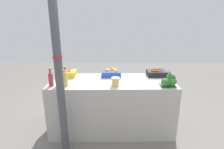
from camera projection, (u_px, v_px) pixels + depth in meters
name	position (u px, v px, depth m)	size (l,w,h in m)	color
ground_plane	(112.00, 127.00, 3.05)	(10.00, 10.00, 0.00)	slate
market_table	(112.00, 105.00, 2.93)	(1.95, 0.80, 0.86)	#B7B2A8
support_pole	(58.00, 62.00, 2.12)	(0.12, 0.12, 2.57)	#4C4C51
apple_crate	(66.00, 73.00, 3.00)	(0.32, 0.25, 0.13)	gold
orange_crate	(112.00, 73.00, 3.02)	(0.32, 0.25, 0.13)	#2847B7
carrot_crate	(157.00, 73.00, 3.03)	(0.32, 0.25, 0.13)	black
broccoli_pile	(170.00, 81.00, 2.53)	(0.24, 0.18, 0.19)	#2D602D
juice_bottle_ruby	(51.00, 79.00, 2.52)	(0.07, 0.07, 0.28)	#B2333D
juice_bottle_cloudy	(59.00, 79.00, 2.53)	(0.08, 0.08, 0.27)	beige
juice_bottle_golden	(65.00, 78.00, 2.53)	(0.06, 0.06, 0.28)	gold
pickle_jar	(115.00, 82.00, 2.55)	(0.12, 0.12, 0.13)	#DBBC56
sparrow_bird	(170.00, 72.00, 2.50)	(0.05, 0.13, 0.05)	#4C3D2D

